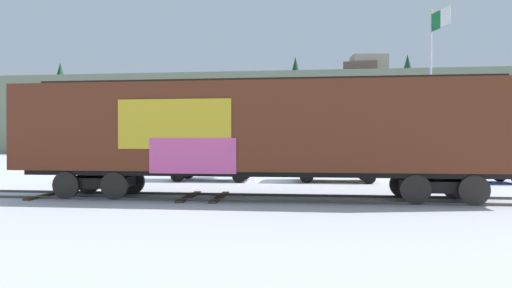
% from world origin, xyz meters
% --- Properties ---
extents(ground_plane, '(260.00, 260.00, 0.00)m').
position_xyz_m(ground_plane, '(0.00, 0.00, 0.00)').
color(ground_plane, silver).
extents(track, '(60.00, 2.51, 0.08)m').
position_xyz_m(track, '(-1.88, -0.00, 0.04)').
color(track, '#4C4742').
rests_on(track, ground_plane).
extents(freight_car, '(16.33, 2.75, 4.05)m').
position_xyz_m(freight_car, '(-1.16, -0.00, 2.33)').
color(freight_car, '#5B2B19').
rests_on(freight_car, ground_plane).
extents(flagpole, '(0.60, 1.65, 9.31)m').
position_xyz_m(flagpole, '(7.59, 9.65, 6.13)').
color(flagpole, silver).
rests_on(flagpole, ground_plane).
extents(hillside, '(115.36, 35.91, 16.39)m').
position_xyz_m(hillside, '(0.04, 59.96, 5.89)').
color(hillside, slate).
rests_on(hillside, ground_plane).
extents(parked_car_white, '(4.42, 1.95, 1.71)m').
position_xyz_m(parked_car_white, '(-4.13, 5.87, 0.85)').
color(parked_car_white, silver).
rests_on(parked_car_white, ground_plane).
extents(parked_car_tan, '(4.16, 2.12, 1.74)m').
position_xyz_m(parked_car_tan, '(1.84, 6.09, 0.84)').
color(parked_car_tan, '#9E8966').
rests_on(parked_car_tan, ground_plane).
extents(parked_car_blue, '(4.27, 1.99, 1.59)m').
position_xyz_m(parked_car_blue, '(8.28, 6.13, 0.80)').
color(parked_car_blue, navy).
rests_on(parked_car_blue, ground_plane).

